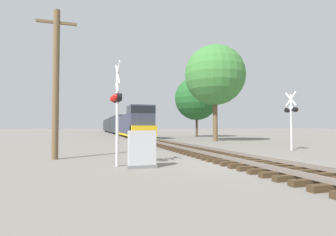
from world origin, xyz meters
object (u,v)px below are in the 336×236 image
Objects in this scene: crossing_signal_near at (117,103)px; tree_far_right at (215,75)px; freight_train at (116,125)px; utility_pole at (56,81)px; tree_mid_background at (197,98)px; crossing_signal_far at (291,114)px; relay_cabinet at (142,149)px.

crossing_signal_near is 0.39× the size of tree_far_right.
freight_train is 52.12m from crossing_signal_near.
freight_train reaches higher than crossing_signal_near.
tree_far_right is at bearing 39.74° from utility_pole.
tree_far_right reaches higher than crossing_signal_near.
tree_far_right reaches higher than freight_train.
tree_mid_background is (9.54, -25.16, 3.92)m from freight_train.
crossing_signal_far is (6.23, -48.28, 0.38)m from freight_train.
crossing_signal_far is 0.41× the size of tree_mid_background.
relay_cabinet is at bearing 111.22° from crossing_signal_far.
utility_pole is (-13.87, -0.52, 1.31)m from crossing_signal_far.
tree_far_right reaches higher than crossing_signal_far.
crossing_signal_near is at bearing -50.75° from utility_pole.
crossing_signal_near reaches higher than crossing_signal_far.
tree_mid_background reaches higher than crossing_signal_near.
tree_mid_background is (14.68, 26.70, 3.44)m from crossing_signal_near.
tree_far_right is at bearing 54.86° from relay_cabinet.
freight_train is 48.68m from crossing_signal_far.
relay_cabinet is 19.99m from tree_far_right.
crossing_signal_near is 11.92m from crossing_signal_far.
relay_cabinet is 0.15× the size of tree_mid_background.
tree_mid_background reaches higher than freight_train.
tree_mid_background is at bearing -69.24° from freight_train.
tree_mid_background is at bearing -8.50° from crossing_signal_far.
utility_pole reaches higher than crossing_signal_near.
crossing_signal_far is 13.94m from utility_pole.
tree_mid_background is at bearing 76.18° from tree_far_right.
freight_train is at bearing 81.10° from utility_pole.
crossing_signal_far is 12.29m from tree_far_right.
relay_cabinet is at bearing 53.08° from crossing_signal_near.
tree_far_right is (10.91, 15.51, 6.34)m from relay_cabinet.
utility_pole is at bearing -140.26° from tree_far_right.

